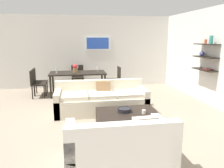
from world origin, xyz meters
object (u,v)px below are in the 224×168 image
Objects in this scene: decorative_bowl at (124,110)px; wine_glass_left_far at (57,69)px; dining_chair_left_near at (36,82)px; wine_glass_left_near at (56,70)px; dining_chair_right_far at (116,77)px; sofa_beige at (101,101)px; centerpiece_vase at (75,68)px; dining_chair_head at (78,75)px; wine_glass_head at (77,67)px; dining_table at (78,74)px; dining_chair_left_far at (38,80)px; coffee_table at (128,121)px; candle_jar at (144,112)px; wine_glass_right_far at (98,68)px; loveseat_white at (120,146)px.

wine_glass_left_far is (-1.57, 3.26, 0.44)m from decorative_bowl.
dining_chair_left_near is 0.74m from wine_glass_left_near.
dining_chair_right_far is at bearing 9.03° from dining_chair_left_near.
wine_glass_left_near reaches higher than decorative_bowl.
centerpiece_vase is at bearing 108.38° from sofa_beige.
dining_chair_head is 5.15× the size of wine_glass_head.
dining_table is 2.08× the size of dining_chair_left_far.
dining_chair_left_near is at bearing -153.14° from wine_glass_left_far.
coffee_table is at bearing -62.23° from wine_glass_left_near.
dining_chair_head is at bearing 39.33° from dining_chair_left_near.
dining_chair_left_far is 5.50× the size of wine_glass_left_far.
sofa_beige is 2.06m from dining_table.
wine_glass_left_far is (0.64, 0.33, 0.36)m from dining_chair_left_near.
centerpiece_vase is at bearing 111.97° from candle_jar.
dining_chair_right_far is at bearing 70.27° from sofa_beige.
wine_glass_right_far is 0.94× the size of wine_glass_left_near.
wine_glass_left_far reaches higher than candle_jar.
candle_jar reaches higher than coffee_table.
dining_chair_left_near is at bearing -170.97° from dining_table.
dining_chair_left_near is at bearing 137.08° from sofa_beige.
sofa_beige reaches higher than coffee_table.
wine_glass_left_far is (0.64, -0.09, 0.36)m from dining_chair_left_far.
wine_glass_head is at bearing 8.46° from dining_chair_left_far.
loveseat_white is 1.28× the size of coffee_table.
dining_chair_left_near is (-2.57, 3.13, 0.08)m from candle_jar.
loveseat_white is 9.85× the size of wine_glass_right_far.
wine_glass_left_far reaches higher than dining_chair_left_far.
centerpiece_vase reaches higher than sofa_beige.
dining_chair_right_far and dining_chair_head have the same top height.
dining_chair_head reaches higher than sofa_beige.
sofa_beige is 2.15m from wine_glass_right_far.
dining_table is at bearing 110.43° from candle_jar.
wine_glass_left_far is at bearing 164.55° from centerpiece_vase.
coffee_table is at bearing 155.40° from candle_jar.
wine_glass_right_far is at bearing 9.65° from wine_glass_left_near.
wine_glass_head is (-0.89, 3.56, 0.45)m from decorative_bowl.
dining_chair_left_near is (-2.21, 2.94, 0.08)m from decorative_bowl.
centerpiece_vase is at bearing -167.80° from wine_glass_right_far.
decorative_bowl is at bearing -74.24° from dining_table.
dining_chair_right_far and dining_chair_left_near have the same top height.
dining_chair_left_far is (0.00, 0.42, 0.00)m from dining_chair_left_near.
loveseat_white is 5.34m from dining_chair_head.
coffee_table is at bearing -42.98° from decorative_bowl.
candle_jar is 3.57m from dining_table.
loveseat_white is at bearing -68.28° from dining_chair_left_far.
sofa_beige is 2.61× the size of dining_chair_right_far.
candle_jar is 0.09× the size of dining_chair_right_far.
wine_glass_left_near is (-1.21, 4.32, 0.57)m from loveseat_white.
wine_glass_left_near is at bearing -173.67° from centerpiece_vase.
wine_glass_head is at bearing 104.68° from coffee_table.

